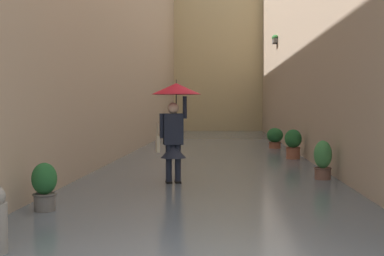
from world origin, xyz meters
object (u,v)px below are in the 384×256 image
at_px(person_wading, 175,113).
at_px(potted_plant_far_left, 275,138).
at_px(potted_plant_far_right, 44,187).
at_px(potted_plant_near_left, 293,144).
at_px(potted_plant_mid_left, 323,161).

bearing_deg(person_wading, potted_plant_far_left, -108.23).
relative_size(potted_plant_far_right, potted_plant_far_left, 0.96).
bearing_deg(potted_plant_far_left, potted_plant_far_right, 68.62).
bearing_deg(person_wading, potted_plant_far_right, 59.85).
height_order(person_wading, potted_plant_near_left, person_wading).
height_order(person_wading, potted_plant_far_left, person_wading).
bearing_deg(person_wading, potted_plant_mid_left, -167.04).
bearing_deg(potted_plant_far_right, potted_plant_mid_left, -143.02).
relative_size(person_wading, potted_plant_far_right, 2.76).
height_order(potted_plant_near_left, potted_plant_far_right, potted_plant_near_left).
relative_size(potted_plant_near_left, potted_plant_far_left, 1.15).
bearing_deg(potted_plant_far_left, potted_plant_mid_left, 91.47).
bearing_deg(potted_plant_far_right, person_wading, -120.15).
xyz_separation_m(potted_plant_far_right, potted_plant_far_left, (-4.45, -11.37, 0.04)).
distance_m(potted_plant_near_left, potted_plant_far_left, 3.71).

